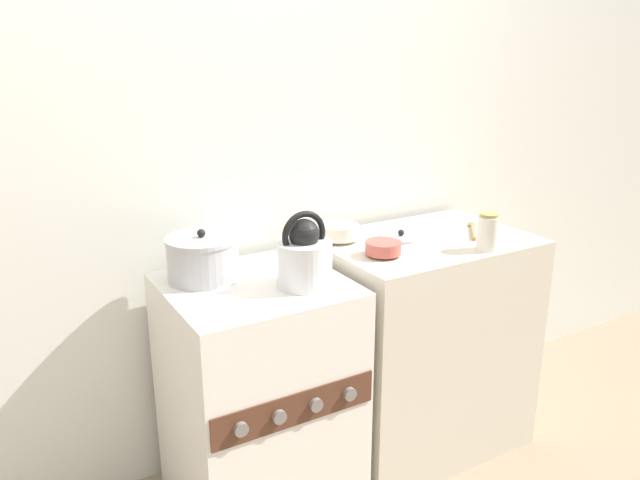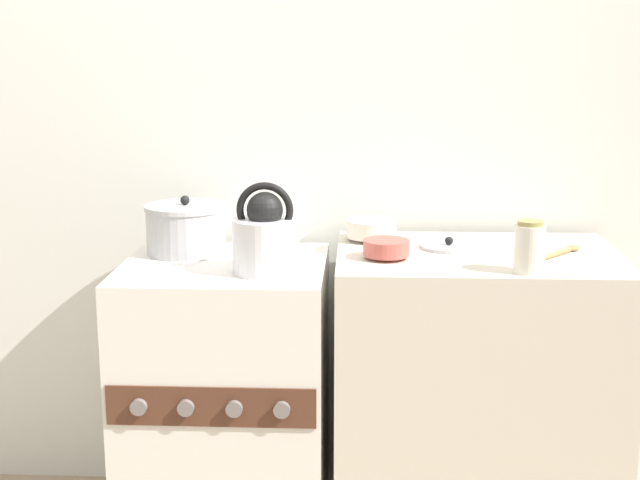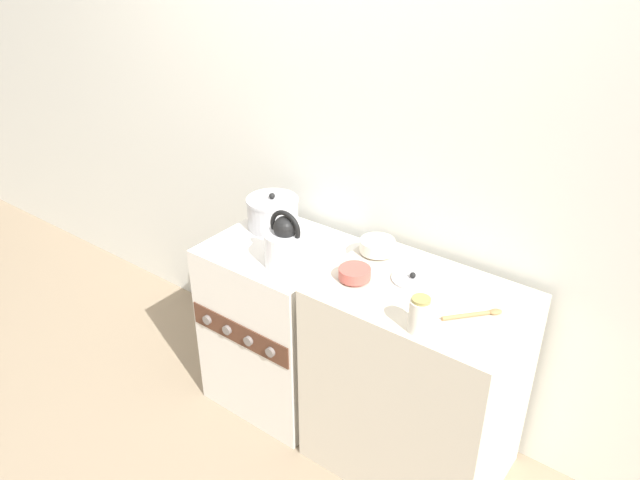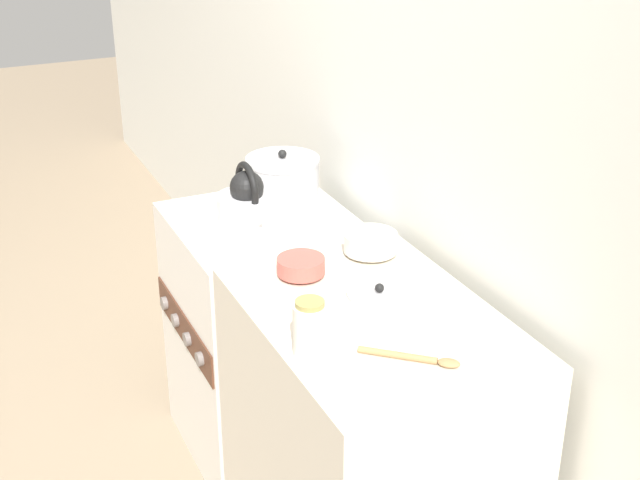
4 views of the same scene
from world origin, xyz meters
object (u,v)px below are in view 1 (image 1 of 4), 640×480
Objects in this scene: stove at (259,396)px; loose_pot_lid at (401,237)px; kettle at (305,257)px; cooking_pot at (203,258)px; small_ceramic_bowl at (383,248)px; storage_jar at (488,232)px; enamel_bowl at (339,232)px.

stove is 5.09× the size of loose_pot_lid.
kettle reaches higher than cooking_pot.
cooking_pot reaches higher than small_ceramic_bowl.
stove is 3.50× the size of cooking_pot.
cooking_pot is 1.77× the size of storage_jar.
stove is at bearing -160.07° from enamel_bowl.
cooking_pot is 1.62× the size of enamel_bowl.
loose_pot_lid reaches higher than stove.
small_ceramic_bowl reaches higher than stove.
small_ceramic_bowl is at bearing -18.40° from cooking_pot.
enamel_bowl is (0.42, 0.15, 0.50)m from stove.
loose_pot_lid is at bearing 5.41° from stove.
small_ceramic_bowl is at bearing 4.08° from kettle.
small_ceramic_bowl is at bearing 159.23° from storage_jar.
small_ceramic_bowl is at bearing -80.22° from enamel_bowl.
storage_jar reaches higher than small_ceramic_bowl.
cooking_pot is at bearing 175.50° from loose_pot_lid.
stove is 0.53m from cooking_pot.
small_ceramic_bowl is (0.59, -0.20, -0.01)m from cooking_pot.
storage_jar is at bearing -42.32° from enamel_bowl.
stove is 1.00m from storage_jar.
storage_jar reaches higher than loose_pot_lid.
storage_jar reaches higher than stove.
kettle is 0.38m from enamel_bowl.
cooking_pot reaches higher than enamel_bowl.
enamel_bowl reaches higher than loose_pot_lid.
cooking_pot is at bearing 140.08° from kettle.
kettle is at bearing -36.56° from stove.
stove is at bearing 170.78° from small_ceramic_bowl.
kettle is (0.13, -0.10, 0.52)m from stove.
small_ceramic_bowl is (0.04, -0.23, -0.01)m from enamel_bowl.
enamel_bowl is 0.23m from small_ceramic_bowl.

